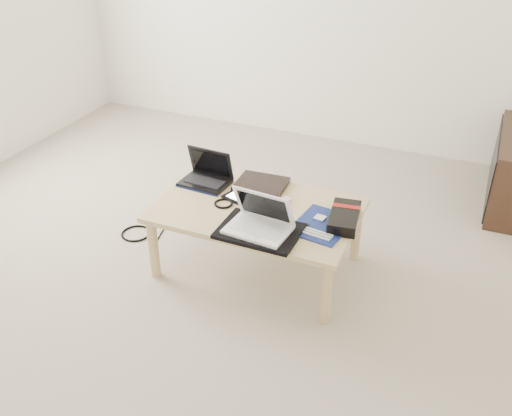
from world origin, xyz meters
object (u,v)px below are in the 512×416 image
at_px(coffee_table, 257,215).
at_px(white_laptop, 260,221).
at_px(gpu_box, 344,217).
at_px(netbook, 207,176).

xyz_separation_m(coffee_table, white_laptop, (0.11, -0.22, 0.11)).
distance_m(coffee_table, gpu_box, 0.49).
height_order(netbook, white_laptop, white_laptop).
bearing_deg(netbook, gpu_box, -7.50).
relative_size(white_laptop, gpu_box, 1.08).
xyz_separation_m(coffee_table, gpu_box, (0.48, 0.04, 0.08)).
height_order(coffee_table, netbook, netbook).
xyz_separation_m(white_laptop, gpu_box, (0.37, 0.26, -0.03)).
bearing_deg(netbook, coffee_table, -21.60).
height_order(white_laptop, gpu_box, white_laptop).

